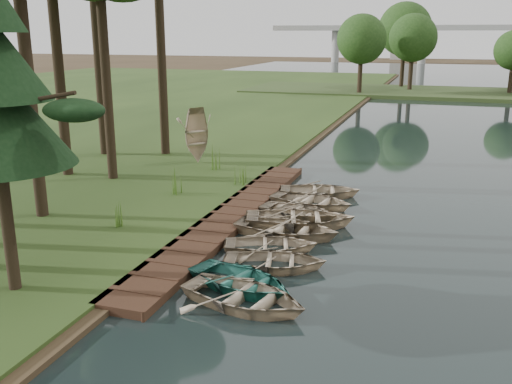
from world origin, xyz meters
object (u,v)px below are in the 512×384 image
(boardwalk, at_px, (230,217))
(rowboat_0, at_px, (244,294))
(rowboat_1, at_px, (241,278))
(rowboat_2, at_px, (275,259))
(stored_rowboat, at_px, (197,157))

(boardwalk, relative_size, rowboat_0, 4.64)
(rowboat_1, distance_m, rowboat_2, 1.71)
(rowboat_0, relative_size, rowboat_1, 1.07)
(rowboat_0, bearing_deg, rowboat_1, 37.39)
(boardwalk, bearing_deg, rowboat_1, -66.60)
(boardwalk, xyz_separation_m, rowboat_2, (2.89, -3.89, 0.22))
(rowboat_0, bearing_deg, stored_rowboat, 40.81)
(boardwalk, relative_size, rowboat_1, 4.98)
(rowboat_1, bearing_deg, rowboat_0, -135.26)
(rowboat_0, bearing_deg, rowboat_2, 11.27)
(boardwalk, distance_m, stored_rowboat, 9.00)
(rowboat_0, distance_m, rowboat_1, 1.04)
(boardwalk, relative_size, stored_rowboat, 5.56)
(rowboat_1, relative_size, rowboat_2, 1.05)
(boardwalk, relative_size, rowboat_2, 5.23)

